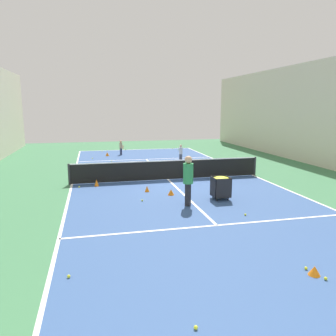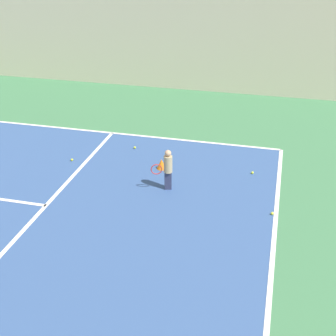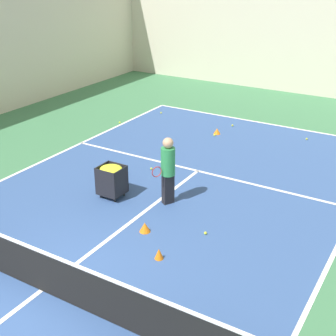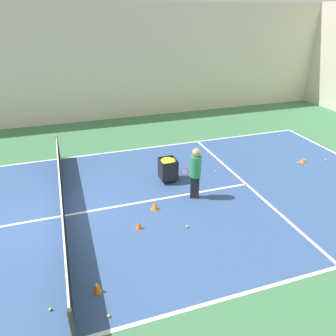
% 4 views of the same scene
% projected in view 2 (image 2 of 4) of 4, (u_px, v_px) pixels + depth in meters
% --- Properties ---
extents(line_baseline_near, '(9.10, 0.10, 0.00)m').
position_uv_depth(line_baseline_near, '(274.00, 238.00, 9.91)').
color(line_baseline_near, white).
rests_on(line_baseline_near, ground).
extents(line_service_near, '(9.10, 0.10, 0.00)m').
position_uv_depth(line_service_near, '(46.00, 206.00, 11.06)').
color(line_service_near, white).
rests_on(line_service_near, ground).
extents(hall_enclosure_right, '(0.15, 33.93, 6.25)m').
position_uv_depth(hall_enclosure_right, '(3.00, 2.00, 19.35)').
color(hall_enclosure_right, beige).
rests_on(hall_enclosure_right, ground).
extents(player_near_baseline, '(0.33, 0.53, 1.07)m').
position_uv_depth(player_near_baseline, '(167.00, 167.00, 11.50)').
color(player_near_baseline, '#2D3351').
rests_on(player_near_baseline, ground).
extents(training_cone_1, '(0.26, 0.26, 0.28)m').
position_uv_depth(training_cone_1, '(161.00, 164.00, 12.70)').
color(training_cone_1, orange).
rests_on(training_cone_1, ground).
extents(tennis_ball_3, '(0.07, 0.07, 0.07)m').
position_uv_depth(tennis_ball_3, '(135.00, 148.00, 13.91)').
color(tennis_ball_3, yellow).
rests_on(tennis_ball_3, ground).
extents(tennis_ball_8, '(0.07, 0.07, 0.07)m').
position_uv_depth(tennis_ball_8, '(252.00, 173.00, 12.48)').
color(tennis_ball_8, yellow).
rests_on(tennis_ball_8, ground).
extents(tennis_ball_11, '(0.07, 0.07, 0.07)m').
position_uv_depth(tennis_ball_11, '(72.00, 160.00, 13.18)').
color(tennis_ball_11, yellow).
rests_on(tennis_ball_11, ground).
extents(tennis_ball_15, '(0.07, 0.07, 0.07)m').
position_uv_depth(tennis_ball_15, '(272.00, 213.00, 10.70)').
color(tennis_ball_15, yellow).
rests_on(tennis_ball_15, ground).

